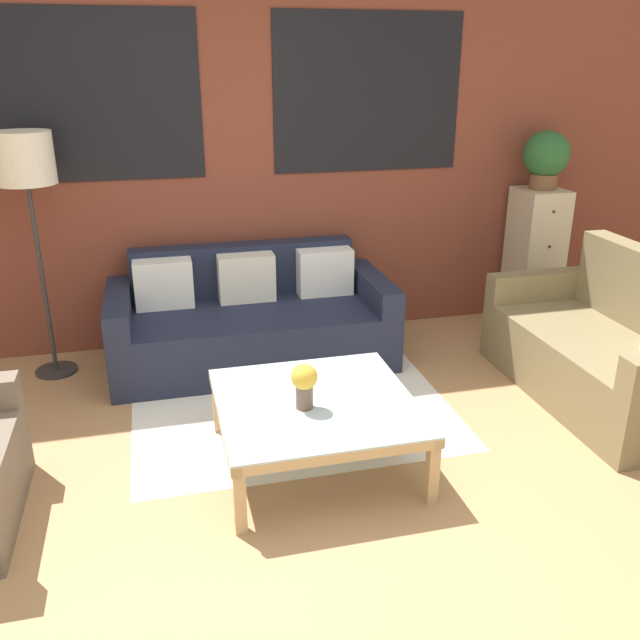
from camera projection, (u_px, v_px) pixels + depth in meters
The scene contains 10 objects.
ground_plane at pixel (322, 527), 3.15m from camera, with size 16.00×16.00×0.00m, color #AD7F51.
wall_back_brick at pixel (239, 152), 4.85m from camera, with size 8.40×0.09×2.80m.
rug at pixel (292, 407), 4.23m from camera, with size 1.94×1.53×0.00m.
couch_dark at pixel (251, 322), 4.81m from camera, with size 1.94×0.88×0.78m.
settee_vintage at pixel (608, 352), 4.26m from camera, with size 0.80×1.59×0.92m.
coffee_table at pixel (316, 409), 3.53m from camera, with size 1.01×1.01×0.38m.
floor_lamp at pixel (25, 169), 4.21m from camera, with size 0.37×0.37×1.62m.
drawer_cabinet at pixel (534, 257), 5.44m from camera, with size 0.35×0.40×1.09m.
potted_plant at pixel (546, 157), 5.15m from camera, with size 0.35×0.35×0.44m.
flower_vase at pixel (304, 383), 3.39m from camera, with size 0.13×0.13×0.24m.
Camera 1 is at (-0.64, -2.51, 2.04)m, focal length 38.00 mm.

